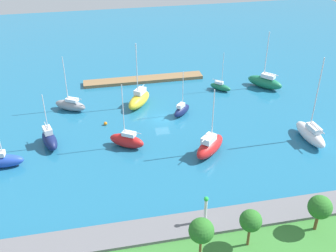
# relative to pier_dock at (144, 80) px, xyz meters

# --- Properties ---
(water) EXTENTS (160.00, 160.00, 0.00)m
(water) POSITION_rel_pier_dock_xyz_m (-0.65, 17.23, -0.34)
(water) COLOR #1E668C
(water) RESTS_ON ground
(pier_dock) EXTENTS (25.62, 3.12, 0.67)m
(pier_dock) POSITION_rel_pier_dock_xyz_m (0.00, 0.00, 0.00)
(pier_dock) COLOR olive
(pier_dock) RESTS_ON ground
(breakwater) EXTENTS (60.01, 3.95, 1.47)m
(breakwater) POSITION_rel_pier_dock_xyz_m (-0.65, 45.20, 0.40)
(breakwater) COLOR slate
(breakwater) RESTS_ON ground
(harbor_beacon) EXTENTS (0.56, 0.56, 3.73)m
(harbor_beacon) POSITION_rel_pier_dock_xyz_m (-0.35, 45.20, 3.28)
(harbor_beacon) COLOR silver
(harbor_beacon) RESTS_ON breakwater
(park_tree_midwest) EXTENTS (2.77, 2.77, 4.75)m
(park_tree_midwest) POSITION_rel_pier_dock_xyz_m (-12.79, 48.69, 4.08)
(park_tree_midwest) COLOR brown
(park_tree_midwest) RESTS_ON shoreline_park
(park_tree_west) EXTENTS (2.73, 2.73, 5.24)m
(park_tree_west) POSITION_rel_pier_dock_xyz_m (1.59, 49.93, 4.60)
(park_tree_west) COLOR brown
(park_tree_west) RESTS_ON shoreline_park
(park_tree_east) EXTENTS (2.48, 2.48, 4.83)m
(park_tree_east) POSITION_rel_pier_dock_xyz_m (-4.15, 49.33, 4.30)
(park_tree_east) COLOR brown
(park_tree_east) RESTS_ON shoreline_park
(sailboat_green_by_breakwater) EXTENTS (6.73, 7.21, 11.80)m
(sailboat_green_by_breakwater) POSITION_rel_pier_dock_xyz_m (-24.12, 8.49, 0.99)
(sailboat_green_by_breakwater) COLOR #19724C
(sailboat_green_by_breakwater) RESTS_ON water
(sailboat_navy_east_end) EXTENTS (4.32, 4.28, 8.45)m
(sailboat_navy_east_end) POSITION_rel_pier_dock_xyz_m (-4.45, 16.47, 0.66)
(sailboat_navy_east_end) COLOR #141E4C
(sailboat_navy_east_end) RESTS_ON water
(sailboat_red_lone_north) EXTENTS (6.76, 6.70, 10.84)m
(sailboat_red_lone_north) POSITION_rel_pier_dock_xyz_m (-5.78, 29.52, 1.07)
(sailboat_red_lone_north) COLOR red
(sailboat_red_lone_north) RESTS_ON water
(sailboat_white_far_north) EXTENTS (2.65, 7.95, 14.21)m
(sailboat_white_far_north) POSITION_rel_pier_dock_xyz_m (-22.97, 29.23, 0.98)
(sailboat_white_far_north) COLOR white
(sailboat_white_far_north) RESTS_ON water
(sailboat_gray_outer_mooring) EXTENTS (6.40, 4.97, 10.46)m
(sailboat_gray_outer_mooring) POSITION_rel_pier_dock_xyz_m (15.38, 10.33, 0.74)
(sailboat_gray_outer_mooring) COLOR gray
(sailboat_gray_outer_mooring) RESTS_ON water
(sailboat_yellow_along_channel) EXTENTS (6.10, 7.15, 12.48)m
(sailboat_yellow_along_channel) POSITION_rel_pier_dock_xyz_m (2.62, 11.29, 1.04)
(sailboat_yellow_along_channel) COLOR yellow
(sailboat_yellow_along_channel) RESTS_ON water
(sailboat_blue_west_end) EXTENTS (6.36, 2.48, 10.97)m
(sailboat_blue_west_end) POSITION_rel_pier_dock_xyz_m (25.32, 26.52, 0.78)
(sailboat_blue_west_end) COLOR #2347B2
(sailboat_blue_west_end) RESTS_ON water
(sailboat_green_near_pier) EXTENTS (4.22, 4.30, 8.14)m
(sailboat_green_near_pier) POSITION_rel_pier_dock_xyz_m (-14.69, 7.80, 0.46)
(sailboat_green_near_pier) COLOR #19724C
(sailboat_green_near_pier) RESTS_ON water
(sailboat_navy_inner_mooring) EXTENTS (3.55, 6.06, 9.27)m
(sailboat_navy_inner_mooring) POSITION_rel_pier_dock_xyz_m (18.65, 22.18, 0.94)
(sailboat_navy_inner_mooring) COLOR #141E4C
(sailboat_navy_inner_mooring) RESTS_ON water
(sailboat_red_center_basin) EXTENTS (5.98, 4.80, 10.85)m
(sailboat_red_center_basin) POSITION_rel_pier_dock_xyz_m (6.59, 24.95, 0.88)
(sailboat_red_center_basin) COLOR red
(sailboat_red_center_basin) RESTS_ON water
(mooring_buoy_orange) EXTENTS (0.62, 0.62, 0.62)m
(mooring_buoy_orange) POSITION_rel_pier_dock_xyz_m (9.47, 17.30, -0.03)
(mooring_buoy_orange) COLOR orange
(mooring_buoy_orange) RESTS_ON water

